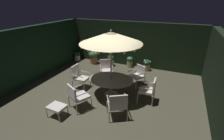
# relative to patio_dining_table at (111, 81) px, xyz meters

# --- Properties ---
(ground_plane) EXTENTS (8.02, 7.70, 0.02)m
(ground_plane) POSITION_rel_patio_dining_table_xyz_m (-0.16, -0.10, -0.62)
(ground_plane) COLOR #4C4937
(hedge_backdrop_rear) EXTENTS (8.02, 0.30, 2.53)m
(hedge_backdrop_rear) POSITION_rel_patio_dining_table_xyz_m (-0.16, 3.61, 0.65)
(hedge_backdrop_rear) COLOR black
(hedge_backdrop_rear) RESTS_ON ground_plane
(hedge_backdrop_left) EXTENTS (0.30, 7.70, 2.53)m
(hedge_backdrop_left) POSITION_rel_patio_dining_table_xyz_m (-4.02, -0.10, 0.65)
(hedge_backdrop_left) COLOR black
(hedge_backdrop_left) RESTS_ON ground_plane
(hedge_backdrop_right) EXTENTS (0.30, 7.70, 2.53)m
(hedge_backdrop_right) POSITION_rel_patio_dining_table_xyz_m (3.70, -0.10, 0.65)
(hedge_backdrop_right) COLOR black
(hedge_backdrop_right) RESTS_ON ground_plane
(patio_dining_table) EXTENTS (1.79, 1.48, 0.72)m
(patio_dining_table) POSITION_rel_patio_dining_table_xyz_m (0.00, 0.00, 0.00)
(patio_dining_table) COLOR #B5AFA6
(patio_dining_table) RESTS_ON ground_plane
(patio_umbrella) EXTENTS (2.31, 2.31, 2.65)m
(patio_umbrella) POSITION_rel_patio_dining_table_xyz_m (0.00, -0.00, 1.75)
(patio_umbrella) COLOR #B5AFA8
(patio_umbrella) RESTS_ON ground_plane
(patio_chair_north) EXTENTS (0.84, 0.84, 0.96)m
(patio_chair_north) POSITION_rel_patio_dining_table_xyz_m (-0.72, -1.34, -0.05)
(patio_chair_north) COLOR #B6B1AA
(patio_chair_north) RESTS_ON ground_plane
(patio_chair_northeast) EXTENTS (0.82, 0.79, 0.98)m
(patio_chair_northeast) POSITION_rel_patio_dining_table_xyz_m (0.79, -1.30, -0.04)
(patio_chair_northeast) COLOR #B2B7AC
(patio_chair_northeast) RESTS_ON ground_plane
(patio_chair_east) EXTENTS (0.61, 0.60, 0.95)m
(patio_chair_east) POSITION_rel_patio_dining_table_xyz_m (1.52, 0.07, -0.05)
(patio_chair_east) COLOR #B6AEA9
(patio_chair_east) RESTS_ON ground_plane
(patio_chair_southeast) EXTENTS (0.78, 0.78, 0.90)m
(patio_chair_southeast) POSITION_rel_patio_dining_table_xyz_m (0.77, 1.30, -0.09)
(patio_chair_southeast) COLOR #B4B6AB
(patio_chair_southeast) RESTS_ON ground_plane
(patio_chair_south) EXTENTS (0.80, 0.79, 0.96)m
(patio_chair_south) POSITION_rel_patio_dining_table_xyz_m (-0.82, 1.28, -0.06)
(patio_chair_south) COLOR #B7B4AA
(patio_chair_south) RESTS_ON ground_plane
(patio_chair_southwest) EXTENTS (0.62, 0.57, 1.03)m
(patio_chair_southwest) POSITION_rel_patio_dining_table_xyz_m (-1.54, 0.02, -0.04)
(patio_chair_southwest) COLOR #B7B4AC
(patio_chair_southwest) RESTS_ON ground_plane
(ottoman_footrest) EXTENTS (0.59, 0.48, 0.41)m
(ottoman_footrest) POSITION_rel_patio_dining_table_xyz_m (-1.10, -1.97, -0.26)
(ottoman_footrest) COLOR #B4B5A6
(ottoman_footrest) RESTS_ON ground_plane
(potted_plant_front_corner) EXTENTS (0.40, 0.40, 0.60)m
(potted_plant_front_corner) POSITION_rel_patio_dining_table_xyz_m (0.80, 3.12, -0.28)
(potted_plant_front_corner) COLOR tan
(potted_plant_front_corner) RESTS_ON ground_plane
(potted_plant_back_center) EXTENTS (0.37, 0.37, 0.61)m
(potted_plant_back_center) POSITION_rel_patio_dining_table_xyz_m (-0.22, 3.23, -0.28)
(potted_plant_back_center) COLOR tan
(potted_plant_back_center) RESTS_ON ground_plane
(potted_plant_right_near) EXTENTS (0.39, 0.38, 0.64)m
(potted_plant_right_near) POSITION_rel_patio_dining_table_xyz_m (-1.29, 2.95, -0.28)
(potted_plant_right_near) COLOR beige
(potted_plant_right_near) RESTS_ON ground_plane
(potted_plant_right_far) EXTENTS (0.41, 0.41, 0.59)m
(potted_plant_right_far) POSITION_rel_patio_dining_table_xyz_m (-3.65, 2.99, -0.30)
(potted_plant_right_far) COLOR silver
(potted_plant_right_far) RESTS_ON ground_plane
(potted_plant_left_far) EXTENTS (0.57, 0.57, 0.78)m
(potted_plant_left_far) POSITION_rel_patio_dining_table_xyz_m (-2.42, 2.93, -0.18)
(potted_plant_left_far) COLOR #AE6B48
(potted_plant_left_far) RESTS_ON ground_plane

